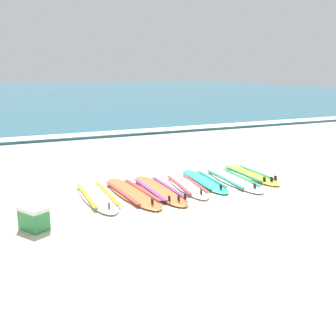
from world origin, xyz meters
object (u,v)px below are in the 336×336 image
object	(u,v)px
surfboard_3	(187,185)
surfboard_6	(250,174)
surfboard_1	(132,193)
surfboard_5	(233,179)
surfboard_2	(159,190)
surfboard_0	(97,196)
surfboard_4	(204,181)
cooler_box	(34,218)
beach_ball	(36,220)

from	to	relation	value
surfboard_3	surfboard_6	xyz separation A→B (m)	(1.83, 0.21, 0.00)
surfboard_1	surfboard_5	world-z (taller)	same
surfboard_2	surfboard_3	size ratio (longest dim) A/B	1.13
surfboard_0	surfboard_3	xyz separation A→B (m)	(2.00, -0.09, 0.00)
surfboard_3	surfboard_4	bearing A→B (deg)	17.86
surfboard_2	cooler_box	size ratio (longest dim) A/B	4.46
surfboard_1	cooler_box	xyz separation A→B (m)	(-2.09, -1.13, 0.16)
surfboard_1	surfboard_6	size ratio (longest dim) A/B	1.14
surfboard_6	surfboard_4	bearing A→B (deg)	-178.08
surfboard_2	surfboard_3	xyz separation A→B (m)	(0.68, 0.05, -0.00)
surfboard_3	cooler_box	bearing A→B (deg)	-161.41
surfboard_1	beach_ball	xyz separation A→B (m)	(-2.05, -1.02, 0.09)
surfboard_0	beach_ball	xyz separation A→B (m)	(-1.33, -1.12, 0.09)
surfboard_4	surfboard_5	bearing A→B (deg)	-13.70
surfboard_4	cooler_box	bearing A→B (deg)	-161.51
beach_ball	surfboard_0	bearing A→B (deg)	40.04
surfboard_4	surfboard_1	bearing A→B (deg)	-174.51
surfboard_4	surfboard_0	bearing A→B (deg)	-178.27
surfboard_2	surfboard_4	distance (m)	1.23
surfboard_5	beach_ball	distance (m)	4.65
surfboard_3	surfboard_6	distance (m)	1.85
cooler_box	beach_ball	distance (m)	0.14
surfboard_4	surfboard_6	xyz separation A→B (m)	(1.31, 0.04, 0.00)
surfboard_5	surfboard_1	bearing A→B (deg)	-179.79
surfboard_0	cooler_box	size ratio (longest dim) A/B	4.39
surfboard_2	cooler_box	world-z (taller)	cooler_box
surfboard_0	surfboard_3	world-z (taller)	same
cooler_box	surfboard_2	bearing A→B (deg)	22.03
surfboard_2	cooler_box	xyz separation A→B (m)	(-2.68, -1.09, 0.16)
surfboard_6	cooler_box	size ratio (longest dim) A/B	4.02
surfboard_3	surfboard_4	xyz separation A→B (m)	(0.53, 0.17, -0.00)
cooler_box	surfboard_0	bearing A→B (deg)	41.80
surfboard_2	surfboard_1	bearing A→B (deg)	175.89
surfboard_5	surfboard_6	distance (m)	0.66
surfboard_5	cooler_box	distance (m)	4.71
surfboard_1	surfboard_2	size ratio (longest dim) A/B	1.02
surfboard_2	beach_ball	xyz separation A→B (m)	(-2.64, -0.98, 0.09)
surfboard_4	cooler_box	world-z (taller)	cooler_box
surfboard_5	surfboard_6	bearing A→B (deg)	18.27
surfboard_1	surfboard_3	distance (m)	1.28
surfboard_5	beach_ball	xyz separation A→B (m)	(-4.53, -1.03, 0.09)
surfboard_3	surfboard_6	bearing A→B (deg)	6.65
surfboard_0	surfboard_6	world-z (taller)	same
surfboard_1	surfboard_3	xyz separation A→B (m)	(1.28, 0.00, 0.00)
surfboard_1	cooler_box	world-z (taller)	cooler_box
surfboard_3	surfboard_6	size ratio (longest dim) A/B	0.98
beach_ball	cooler_box	bearing A→B (deg)	-110.83
surfboard_5	beach_ball	size ratio (longest dim) A/B	10.06
surfboard_0	surfboard_6	xyz separation A→B (m)	(3.83, 0.12, 0.00)
surfboard_4	surfboard_2	bearing A→B (deg)	-169.87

